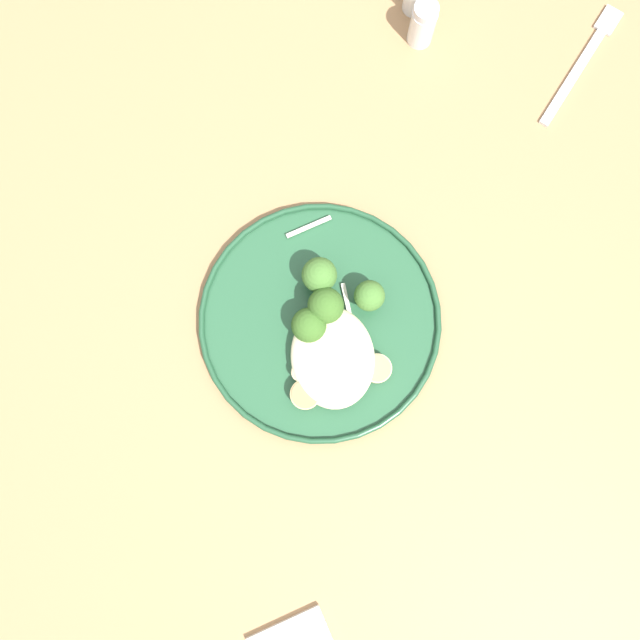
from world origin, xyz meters
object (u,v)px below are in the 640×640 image
object	(u,v)px
seared_scallop_front_small	(316,343)
broccoli_floret_split_head	(326,306)
seared_scallop_center_golden	(305,395)
seared_scallop_large_seared	(325,373)
seared_scallop_on_noodles	(301,372)
broccoli_floret_left_leaning	(309,323)
seared_scallop_left_edge	(377,369)
dinner_fork	(583,61)
seared_scallop_tilted_round	(337,357)
salt_shaker	(423,24)
dinner_plate	(320,321)
broccoli_floret_front_edge	(369,296)
broccoli_floret_near_rim	(319,275)

from	to	relation	value
seared_scallop_front_small	broccoli_floret_split_head	distance (m)	0.05
seared_scallop_center_golden	seared_scallop_large_seared	world-z (taller)	seared_scallop_center_golden
seared_scallop_on_noodles	broccoli_floret_left_leaning	bearing A→B (deg)	-16.03
seared_scallop_left_edge	broccoli_floret_left_leaning	xyz separation A→B (m)	(0.06, 0.07, 0.02)
broccoli_floret_left_leaning	dinner_fork	bearing A→B (deg)	-52.36
seared_scallop_tilted_round	broccoli_floret_left_leaning	distance (m)	0.05
dinner_fork	broccoli_floret_left_leaning	bearing A→B (deg)	127.64
seared_scallop_center_golden	salt_shaker	bearing A→B (deg)	-24.40
dinner_plate	dinner_fork	bearing A→B (deg)	-51.78
seared_scallop_large_seared	broccoli_floret_split_head	bearing A→B (deg)	-7.39
seared_scallop_front_small	dinner_fork	xyz separation A→B (m)	(0.32, -0.38, -0.02)
seared_scallop_center_golden	broccoli_floret_split_head	world-z (taller)	broccoli_floret_split_head
dinner_plate	seared_scallop_on_noodles	size ratio (longest dim) A/B	12.76
seared_scallop_large_seared	broccoli_floret_split_head	xyz separation A→B (m)	(0.07, -0.01, 0.02)
salt_shaker	seared_scallop_on_noodles	bearing A→B (deg)	154.01
seared_scallop_on_noodles	seared_scallop_large_seared	size ratio (longest dim) A/B	0.70
dinner_plate	seared_scallop_tilted_round	distance (m)	0.05
seared_scallop_tilted_round	seared_scallop_left_edge	bearing A→B (deg)	-112.45
dinner_plate	salt_shaker	distance (m)	0.39
broccoli_floret_front_edge	dinner_fork	distance (m)	0.42
seared_scallop_front_small	broccoli_floret_near_rim	size ratio (longest dim) A/B	0.43
seared_scallop_front_small	dinner_fork	size ratio (longest dim) A/B	0.16
dinner_plate	seared_scallop_tilted_round	size ratio (longest dim) A/B	11.82
dinner_plate	seared_scallop_tilted_round	xyz separation A→B (m)	(-0.05, -0.01, 0.01)
broccoli_floret_front_edge	salt_shaker	xyz separation A→B (m)	(0.33, -0.11, -0.01)
broccoli_floret_front_edge	dinner_plate	bearing A→B (deg)	106.88
seared_scallop_center_golden	broccoli_floret_near_rim	size ratio (longest dim) A/B	0.62
broccoli_floret_near_rim	broccoli_floret_split_head	world-z (taller)	broccoli_floret_split_head
dinner_plate	broccoli_floret_split_head	xyz separation A→B (m)	(0.01, -0.01, 0.04)
seared_scallop_on_noodles	seared_scallop_large_seared	bearing A→B (deg)	-97.93
seared_scallop_on_noodles	salt_shaker	xyz separation A→B (m)	(0.41, -0.20, 0.01)
dinner_plate	seared_scallop_center_golden	size ratio (longest dim) A/B	8.27
seared_scallop_on_noodles	dinner_fork	distance (m)	0.54
seared_scallop_on_noodles	seared_scallop_center_golden	distance (m)	0.03
seared_scallop_left_edge	seared_scallop_front_small	size ratio (longest dim) A/B	1.40
seared_scallop_large_seared	salt_shaker	xyz separation A→B (m)	(0.41, -0.17, 0.01)
broccoli_floret_split_head	dinner_plate	bearing A→B (deg)	145.45
seared_scallop_left_edge	seared_scallop_front_small	xyz separation A→B (m)	(0.04, 0.07, 0.00)
broccoli_floret_split_head	dinner_fork	size ratio (longest dim) A/B	0.38
seared_scallop_center_golden	broccoli_floret_front_edge	bearing A→B (deg)	-40.19
seared_scallop_tilted_round	dinner_fork	world-z (taller)	seared_scallop_tilted_round
seared_scallop_tilted_round	broccoli_floret_near_rim	distance (m)	0.10
seared_scallop_left_edge	seared_scallop_tilted_round	bearing A→B (deg)	67.55
seared_scallop_center_golden	dinner_plate	bearing A→B (deg)	-17.84
seared_scallop_front_small	broccoli_floret_split_head	xyz separation A→B (m)	(0.04, -0.02, 0.02)
dinner_plate	broccoli_floret_near_rim	world-z (taller)	broccoli_floret_near_rim
seared_scallop_tilted_round	salt_shaker	xyz separation A→B (m)	(0.40, -0.16, 0.01)
seared_scallop_left_edge	seared_scallop_large_seared	distance (m)	0.06
dinner_plate	seared_scallop_large_seared	distance (m)	0.06
broccoli_floret_left_leaning	broccoli_floret_split_head	distance (m)	0.03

